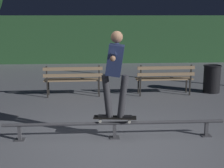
{
  "coord_description": "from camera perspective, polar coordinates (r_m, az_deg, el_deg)",
  "views": [
    {
      "loc": [
        -0.41,
        -5.53,
        2.24
      ],
      "look_at": [
        0.0,
        1.07,
        0.85
      ],
      "focal_mm": 53.38,
      "sensor_mm": 36.0,
      "label": 1
    }
  ],
  "objects": [
    {
      "name": "skateboarder",
      "position": [
        5.88,
        0.55,
        2.91
      ],
      "size": [
        0.63,
        1.4,
        1.56
      ],
      "color": "black",
      "rests_on": "skateboard"
    },
    {
      "name": "hedge_backdrop",
      "position": [
        15.91,
        -2.14,
        7.73
      ],
      "size": [
        24.0,
        1.2,
        2.18
      ],
      "primitive_type": "cube",
      "color": "#2D5B33",
      "rests_on": "ground"
    },
    {
      "name": "park_bench_left_center",
      "position": [
        9.4,
        9.04,
        1.29
      ],
      "size": [
        1.61,
        0.45,
        0.88
      ],
      "color": "#282623",
      "rests_on": "ground"
    },
    {
      "name": "trash_can",
      "position": [
        10.08,
        16.74,
        0.92
      ],
      "size": [
        0.52,
        0.52,
        0.8
      ],
      "color": "black",
      "rests_on": "ground"
    },
    {
      "name": "skateboard",
      "position": [
        6.1,
        0.51,
        -5.8
      ],
      "size": [
        0.8,
        0.3,
        0.09
      ],
      "color": "black",
      "rests_on": "grind_rail"
    },
    {
      "name": "grind_rail",
      "position": [
        6.15,
        0.44,
        -7.09
      ],
      "size": [
        4.06,
        0.18,
        0.31
      ],
      "color": "#47474C",
      "rests_on": "ground"
    },
    {
      "name": "ground_plane",
      "position": [
        5.98,
        0.63,
        -10.14
      ],
      "size": [
        90.0,
        90.0,
        0.0
      ],
      "primitive_type": "plane",
      "color": "slate"
    },
    {
      "name": "park_bench_leftmost",
      "position": [
        9.19,
        -6.66,
        1.11
      ],
      "size": [
        1.61,
        0.45,
        0.88
      ],
      "color": "#282623",
      "rests_on": "ground"
    }
  ]
}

